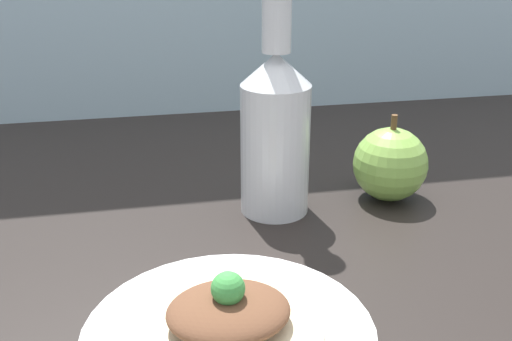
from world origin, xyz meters
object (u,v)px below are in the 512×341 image
plated_food (229,315)px  apple (390,164)px  cider_bottle (275,125)px  plate (229,334)px

plated_food → apple: apple is taller
cider_bottle → apple: (14.21, 0.36, -5.98)cm
plated_food → cider_bottle: 25.73cm
plate → cider_bottle: (8.95, 22.87, 9.58)cm
plate → apple: size_ratio=2.21×
plate → apple: 32.99cm
cider_bottle → plated_food: bearing=-111.4°
plated_food → cider_bottle: (8.95, 22.87, 7.69)cm
plate → plated_food: 1.89cm
apple → plate: bearing=-134.9°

